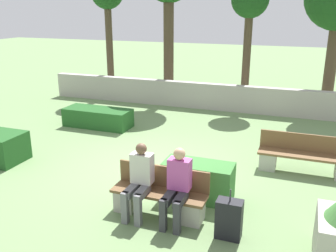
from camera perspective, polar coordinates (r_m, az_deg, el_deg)
ground_plane at (r=8.63m, az=-2.96°, el=-6.45°), size 60.00×60.00×0.00m
perimeter_wall at (r=13.54m, az=6.37°, el=4.52°), size 12.71×0.30×0.93m
bench_front at (r=6.72m, az=-1.31°, el=-10.85°), size 1.70×0.48×0.84m
bench_left_side at (r=8.82m, az=20.23°, el=-4.71°), size 2.05×0.48×0.84m
person_seated_man at (r=6.54m, az=-4.40°, el=-7.84°), size 0.38×0.64×1.31m
person_seated_woman at (r=6.30m, az=1.39°, el=-8.77°), size 0.38×0.64×1.31m
hedge_block_near_right at (r=11.69m, az=-10.63°, el=1.26°), size 2.08×0.80×0.56m
hedge_block_mid_left at (r=7.24m, az=4.60°, el=-8.30°), size 1.33×0.60×0.72m
suitcase at (r=6.16m, az=9.27°, el=-13.84°), size 0.41×0.25×0.85m
tree_leftmost at (r=15.52m, az=-9.23°, el=18.42°), size 1.26×1.26×4.68m
tree_center_right at (r=13.84m, az=12.35°, el=17.45°), size 1.31×1.31×4.44m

